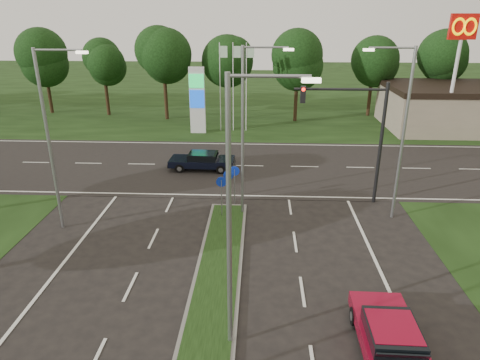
{
  "coord_description": "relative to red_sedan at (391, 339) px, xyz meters",
  "views": [
    {
      "loc": [
        1.66,
        -5.45,
        10.45
      ],
      "look_at": [
        0.69,
        15.56,
        2.2
      ],
      "focal_mm": 32.0,
      "sensor_mm": 36.0,
      "label": 1
    }
  ],
  "objects": [
    {
      "name": "commercial_building",
      "position": [
        16.0,
        30.34,
        1.32
      ],
      "size": [
        16.0,
        9.0,
        4.0
      ],
      "primitive_type": "cube",
      "color": "gray",
      "rests_on": "ground"
    },
    {
      "name": "streetlight_median_far",
      "position": [
        -5.0,
        10.34,
        4.4
      ],
      "size": [
        2.53,
        0.22,
        9.0
      ],
      "color": "gray",
      "rests_on": "ground"
    },
    {
      "name": "traffic_signal",
      "position": [
        1.19,
        12.33,
        3.97
      ],
      "size": [
        5.1,
        0.42,
        7.0
      ],
      "color": "black",
      "rests_on": "ground"
    },
    {
      "name": "gas_pylon",
      "position": [
        -9.79,
        27.38,
        2.52
      ],
      "size": [
        5.8,
        1.26,
        8.0
      ],
      "color": "silver",
      "rests_on": "ground"
    },
    {
      "name": "treeline_far",
      "position": [
        -5.9,
        34.27,
        6.15
      ],
      "size": [
        6.0,
        6.0,
        9.9
      ],
      "color": "black",
      "rests_on": "ground"
    },
    {
      "name": "mcdonalds_sign",
      "position": [
        12.0,
        26.31,
        7.31
      ],
      "size": [
        2.2,
        0.47,
        10.4
      ],
      "color": "silver",
      "rests_on": "ground"
    },
    {
      "name": "navy_sedan",
      "position": [
        -8.34,
        17.47,
        -0.01
      ],
      "size": [
        4.6,
        2.04,
        1.24
      ],
      "rotation": [
        0.0,
        0.0,
        1.53
      ],
      "color": "black",
      "rests_on": "ground"
    },
    {
      "name": "cross_road",
      "position": [
        -6.0,
        18.34,
        -0.68
      ],
      "size": [
        160.0,
        12.0,
        0.02
      ],
      "primitive_type": "cube",
      "color": "black",
      "rests_on": "ground"
    },
    {
      "name": "median_signs",
      "position": [
        -6.0,
        10.74,
        1.03
      ],
      "size": [
        1.16,
        1.76,
        2.38
      ],
      "color": "gray",
      "rests_on": "ground"
    },
    {
      "name": "red_sedan",
      "position": [
        0.0,
        0.0,
        0.0
      ],
      "size": [
        2.0,
        4.63,
        1.26
      ],
      "rotation": [
        0.0,
        0.0,
        -0.02
      ],
      "color": "maroon",
      "rests_on": "ground"
    },
    {
      "name": "streetlight_right_far",
      "position": [
        2.8,
        10.34,
        4.4
      ],
      "size": [
        2.53,
        0.22,
        9.0
      ],
      "rotation": [
        0.0,
        0.0,
        3.14
      ],
      "color": "gray",
      "rests_on": "ground"
    },
    {
      "name": "verge_far",
      "position": [
        -6.0,
        49.34,
        -0.68
      ],
      "size": [
        160.0,
        50.0,
        0.02
      ],
      "primitive_type": "cube",
      "color": "black",
      "rests_on": "ground"
    },
    {
      "name": "streetlight_median_near",
      "position": [
        -5.0,
        0.34,
        4.4
      ],
      "size": [
        2.53,
        0.22,
        9.0
      ],
      "color": "gray",
      "rests_on": "ground"
    },
    {
      "name": "streetlight_left_far",
      "position": [
        -14.3,
        8.34,
        4.4
      ],
      "size": [
        2.53,
        0.22,
        9.0
      ],
      "color": "gray",
      "rests_on": "ground"
    }
  ]
}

